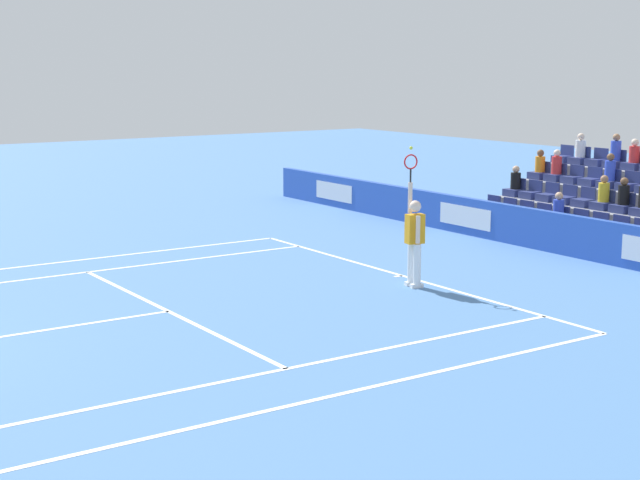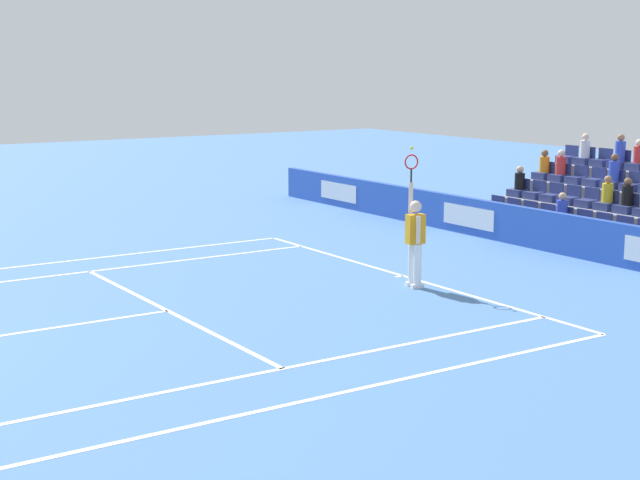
% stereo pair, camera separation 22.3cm
% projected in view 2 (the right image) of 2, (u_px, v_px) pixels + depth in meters
% --- Properties ---
extents(line_baseline, '(10.97, 0.10, 0.01)m').
position_uv_depth(line_baseline, '(403.00, 276.00, 20.77)').
color(line_baseline, white).
rests_on(line_baseline, ground).
extents(line_service, '(8.23, 0.10, 0.01)m').
position_uv_depth(line_service, '(168.00, 311.00, 17.81)').
color(line_service, white).
rests_on(line_service, ground).
extents(line_singles_sideline_left, '(0.10, 11.89, 0.01)m').
position_uv_depth(line_singles_sideline_left, '(69.00, 274.00, 20.95)').
color(line_singles_sideline_left, white).
rests_on(line_singles_sideline_left, ground).
extents(line_singles_sideline_right, '(0.10, 11.89, 0.01)m').
position_uv_depth(line_singles_sideline_right, '(256.00, 374.00, 14.18)').
color(line_singles_sideline_right, white).
rests_on(line_singles_sideline_right, ground).
extents(line_doubles_sideline_left, '(0.10, 11.89, 0.01)m').
position_uv_depth(line_doubles_sideline_left, '(49.00, 263.00, 22.08)').
color(line_doubles_sideline_left, white).
rests_on(line_doubles_sideline_left, ground).
extents(line_doubles_sideline_right, '(0.10, 11.89, 0.01)m').
position_uv_depth(line_doubles_sideline_right, '(306.00, 401.00, 13.05)').
color(line_doubles_sideline_right, white).
rests_on(line_doubles_sideline_right, ground).
extents(line_centre_mark, '(0.10, 0.20, 0.01)m').
position_uv_depth(line_centre_mark, '(399.00, 276.00, 20.71)').
color(line_centre_mark, white).
rests_on(line_centre_mark, ground).
extents(sponsor_barrier, '(24.57, 0.22, 0.98)m').
position_uv_depth(sponsor_barrier, '(558.00, 233.00, 23.21)').
color(sponsor_barrier, blue).
rests_on(sponsor_barrier, ground).
extents(tennis_player, '(0.51, 0.39, 2.85)m').
position_uv_depth(tennis_player, '(415.00, 239.00, 19.58)').
color(tennis_player, white).
rests_on(tennis_player, ground).
extents(stadium_stand, '(7.44, 3.80, 2.62)m').
position_uv_depth(stadium_stand, '(639.00, 214.00, 24.75)').
color(stadium_stand, gray).
rests_on(stadium_stand, ground).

